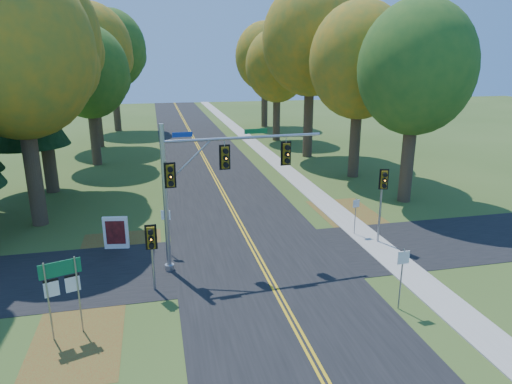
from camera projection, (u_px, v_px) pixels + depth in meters
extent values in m
plane|color=#334E1B|center=(269.00, 277.00, 19.91)|extent=(160.00, 160.00, 0.00)
cube|color=black|center=(269.00, 277.00, 19.91)|extent=(8.00, 160.00, 0.02)
cube|color=black|center=(259.00, 258.00, 21.78)|extent=(60.00, 6.00, 0.02)
cube|color=gold|center=(267.00, 277.00, 19.88)|extent=(0.10, 160.00, 0.01)
cube|color=gold|center=(271.00, 277.00, 19.93)|extent=(0.10, 160.00, 0.01)
cube|color=#9E998E|center=(398.00, 263.00, 21.21)|extent=(1.60, 160.00, 0.06)
cube|color=brown|center=(120.00, 254.00, 22.28)|extent=(4.00, 6.00, 0.00)
cube|color=brown|center=(355.00, 220.00, 26.95)|extent=(3.50, 8.00, 0.00)
cube|color=brown|center=(77.00, 340.00, 15.53)|extent=(3.00, 5.00, 0.00)
cylinder|color=#38281C|center=(33.00, 167.00, 25.28)|extent=(0.86, 0.86, 6.75)
ellipsoid|color=#B07617|center=(16.00, 51.00, 23.52)|extent=(8.00, 8.00, 9.20)
sphere|color=#B07617|center=(55.00, 66.00, 25.21)|extent=(4.80, 4.80, 4.80)
cylinder|color=#38281C|center=(408.00, 156.00, 29.60)|extent=(0.83, 0.83, 6.08)
ellipsoid|color=#41651F|center=(416.00, 68.00, 28.01)|extent=(7.20, 7.20, 8.28)
sphere|color=#41651F|center=(426.00, 79.00, 29.53)|extent=(4.32, 4.32, 4.32)
sphere|color=#41651F|center=(405.00, 56.00, 26.87)|extent=(3.96, 3.96, 3.96)
cylinder|color=#38281C|center=(46.00, 140.00, 31.51)|extent=(0.89, 0.89, 7.42)
ellipsoid|color=#B07617|center=(33.00, 38.00, 29.59)|extent=(8.60, 8.60, 9.89)
sphere|color=#B07617|center=(66.00, 52.00, 31.40)|extent=(5.16, 5.16, 5.16)
sphere|color=#B07617|center=(1.00, 22.00, 28.22)|extent=(4.73, 4.73, 4.73)
cylinder|color=#38281C|center=(355.00, 137.00, 35.80)|extent=(0.84, 0.84, 6.30)
ellipsoid|color=#B07617|center=(360.00, 61.00, 34.14)|extent=(7.60, 7.60, 8.74)
sphere|color=#B07617|center=(371.00, 71.00, 35.74)|extent=(4.56, 4.56, 4.56)
sphere|color=#B07617|center=(348.00, 50.00, 32.93)|extent=(4.18, 4.18, 4.18)
cylinder|color=#38281C|center=(94.00, 133.00, 39.90)|extent=(0.81, 0.81, 5.62)
ellipsoid|color=#41651F|center=(88.00, 72.00, 38.41)|extent=(6.80, 6.80, 7.82)
sphere|color=#41651F|center=(107.00, 79.00, 39.85)|extent=(4.08, 4.08, 4.08)
sphere|color=#41651F|center=(71.00, 64.00, 37.33)|extent=(3.74, 3.74, 3.74)
cylinder|color=#38281C|center=(308.00, 117.00, 42.95)|extent=(0.90, 0.90, 7.65)
ellipsoid|color=#B07617|center=(311.00, 39.00, 40.97)|extent=(8.80, 8.80, 10.12)
sphere|color=#B07617|center=(324.00, 50.00, 42.83)|extent=(5.28, 5.28, 5.28)
sphere|color=#B07617|center=(298.00, 28.00, 39.57)|extent=(4.84, 4.84, 4.84)
cylinder|color=#38281C|center=(97.00, 114.00, 47.71)|extent=(0.87, 0.87, 6.98)
ellipsoid|color=#B07617|center=(91.00, 50.00, 45.89)|extent=(8.20, 8.20, 9.43)
sphere|color=#B07617|center=(109.00, 59.00, 47.62)|extent=(4.92, 4.92, 4.92)
sphere|color=#B07617|center=(74.00, 41.00, 44.59)|extent=(4.51, 4.51, 4.51)
cylinder|color=#38281C|center=(277.00, 115.00, 51.68)|extent=(0.82, 0.82, 5.85)
ellipsoid|color=#B07617|center=(277.00, 65.00, 50.14)|extent=(7.00, 7.00, 8.05)
sphere|color=#B07617|center=(287.00, 72.00, 51.62)|extent=(4.20, 4.20, 4.20)
sphere|color=#B07617|center=(268.00, 59.00, 49.03)|extent=(3.85, 3.85, 3.85)
cylinder|color=#38281C|center=(116.00, 103.00, 58.12)|extent=(0.88, 0.88, 7.20)
ellipsoid|color=#41651F|center=(111.00, 49.00, 56.25)|extent=(8.40, 8.40, 9.66)
sphere|color=#41651F|center=(126.00, 56.00, 58.02)|extent=(5.04, 5.04, 5.04)
sphere|color=#41651F|center=(97.00, 41.00, 54.92)|extent=(4.62, 4.62, 4.62)
cylinder|color=#38281C|center=(264.00, 102.00, 61.84)|extent=(0.85, 0.85, 6.53)
ellipsoid|color=#B07617|center=(265.00, 56.00, 60.12)|extent=(7.80, 7.80, 8.97)
sphere|color=#B07617|center=(274.00, 62.00, 61.77)|extent=(4.68, 4.68, 4.68)
sphere|color=#B07617|center=(256.00, 50.00, 58.88)|extent=(4.29, 4.29, 4.29)
cylinder|color=#38281C|center=(31.00, 170.00, 31.65)|extent=(0.50, 0.50, 3.42)
cone|color=black|center=(22.00, 105.00, 30.38)|extent=(5.60, 5.60, 5.45)
cone|color=black|center=(13.00, 44.00, 29.26)|extent=(4.57, 4.57, 5.45)
cylinder|color=#989AA0|center=(166.00, 200.00, 19.65)|extent=(0.21, 0.21, 6.62)
cylinder|color=#989AA0|center=(170.00, 267.00, 20.56)|extent=(0.42, 0.42, 0.28)
cylinder|color=#989AA0|center=(244.00, 138.00, 19.89)|extent=(7.09, 0.61, 0.13)
cylinder|color=#989AA0|center=(188.00, 163.00, 19.48)|extent=(2.14, 0.23, 1.95)
cylinder|color=#989AA0|center=(224.00, 143.00, 19.69)|extent=(0.04, 0.04, 0.34)
cube|color=#72590C|center=(225.00, 157.00, 19.88)|extent=(0.34, 0.30, 0.95)
cube|color=black|center=(225.00, 157.00, 19.88)|extent=(0.49, 0.06, 1.12)
sphere|color=orange|center=(226.00, 158.00, 19.68)|extent=(0.17, 0.17, 0.17)
cylinder|color=black|center=(226.00, 151.00, 19.59)|extent=(0.24, 0.17, 0.23)
cylinder|color=black|center=(226.00, 158.00, 19.68)|extent=(0.24, 0.17, 0.23)
cylinder|color=black|center=(226.00, 165.00, 19.76)|extent=(0.24, 0.17, 0.23)
cylinder|color=#989AA0|center=(286.00, 139.00, 20.47)|extent=(0.04, 0.04, 0.34)
cube|color=#72590C|center=(286.00, 153.00, 20.65)|extent=(0.34, 0.30, 0.95)
cube|color=black|center=(286.00, 153.00, 20.65)|extent=(0.49, 0.06, 1.12)
sphere|color=orange|center=(288.00, 154.00, 20.45)|extent=(0.17, 0.17, 0.17)
cylinder|color=black|center=(288.00, 148.00, 20.36)|extent=(0.24, 0.17, 0.23)
cylinder|color=black|center=(288.00, 154.00, 20.45)|extent=(0.24, 0.17, 0.23)
cylinder|color=black|center=(287.00, 161.00, 20.54)|extent=(0.24, 0.17, 0.23)
cube|color=#72590C|center=(170.00, 175.00, 19.26)|extent=(0.34, 0.30, 0.95)
cube|color=black|center=(170.00, 175.00, 19.26)|extent=(0.49, 0.06, 1.12)
sphere|color=orange|center=(171.00, 177.00, 19.06)|extent=(0.17, 0.17, 0.17)
cylinder|color=black|center=(170.00, 170.00, 18.98)|extent=(0.24, 0.17, 0.23)
cylinder|color=black|center=(171.00, 177.00, 19.06)|extent=(0.24, 0.17, 0.23)
cylinder|color=black|center=(171.00, 184.00, 19.15)|extent=(0.24, 0.17, 0.23)
cube|color=navy|center=(182.00, 135.00, 19.08)|extent=(0.85, 0.09, 0.21)
cube|color=#0C5926|center=(256.00, 131.00, 19.96)|extent=(1.04, 0.11, 0.21)
cylinder|color=gray|center=(380.00, 207.00, 23.14)|extent=(0.11, 0.11, 3.88)
cube|color=#72590C|center=(384.00, 179.00, 22.52)|extent=(0.36, 0.33, 0.88)
cube|color=black|center=(384.00, 179.00, 22.52)|extent=(0.45, 0.14, 1.04)
sphere|color=orange|center=(385.00, 180.00, 22.33)|extent=(0.16, 0.16, 0.16)
cylinder|color=black|center=(385.00, 175.00, 22.25)|extent=(0.24, 0.19, 0.21)
cylinder|color=black|center=(385.00, 180.00, 22.33)|extent=(0.24, 0.19, 0.21)
cylinder|color=black|center=(384.00, 186.00, 22.41)|extent=(0.24, 0.19, 0.21)
cylinder|color=#94989C|center=(153.00, 258.00, 18.48)|extent=(0.11, 0.11, 2.87)
cube|color=#72590C|center=(151.00, 237.00, 18.01)|extent=(0.30, 0.27, 0.90)
cube|color=black|center=(151.00, 237.00, 18.01)|extent=(0.47, 0.03, 1.06)
sphere|color=orange|center=(151.00, 239.00, 17.82)|extent=(0.16, 0.16, 0.16)
cylinder|color=black|center=(151.00, 232.00, 17.74)|extent=(0.22, 0.14, 0.21)
cylinder|color=black|center=(151.00, 239.00, 17.82)|extent=(0.22, 0.14, 0.21)
cylinder|color=black|center=(152.00, 246.00, 17.90)|extent=(0.22, 0.14, 0.21)
cylinder|color=gray|center=(49.00, 302.00, 15.13)|extent=(0.06, 0.06, 2.87)
cylinder|color=gray|center=(79.00, 295.00, 15.61)|extent=(0.06, 0.06, 2.87)
cube|color=#0E6236|center=(60.00, 269.00, 15.08)|extent=(1.28, 0.47, 0.53)
cube|color=silver|center=(60.00, 269.00, 15.08)|extent=(1.09, 0.38, 0.08)
cube|color=silver|center=(52.00, 289.00, 15.10)|extent=(0.46, 0.19, 0.53)
cube|color=black|center=(50.00, 281.00, 15.01)|extent=(0.45, 0.16, 0.10)
cube|color=silver|center=(73.00, 284.00, 15.44)|extent=(0.46, 0.19, 0.53)
cube|color=black|center=(72.00, 276.00, 15.35)|extent=(0.45, 0.16, 0.10)
cube|color=white|center=(116.00, 233.00, 22.69)|extent=(1.22, 0.36, 1.68)
cube|color=maroon|center=(115.00, 233.00, 22.59)|extent=(0.92, 0.17, 1.21)
cube|color=white|center=(108.00, 246.00, 22.86)|extent=(0.09, 0.09, 0.28)
cube|color=white|center=(127.00, 246.00, 22.92)|extent=(0.09, 0.09, 0.28)
cylinder|color=gray|center=(355.00, 217.00, 24.40)|extent=(0.05, 0.05, 2.06)
cube|color=silver|center=(356.00, 203.00, 24.17)|extent=(0.39, 0.10, 0.42)
cylinder|color=gray|center=(401.00, 279.00, 17.10)|extent=(0.06, 0.06, 2.49)
cube|color=silver|center=(404.00, 258.00, 16.82)|extent=(0.48, 0.06, 0.51)
cylinder|color=gray|center=(167.00, 231.00, 22.00)|extent=(0.05, 0.05, 2.33)
cube|color=white|center=(166.00, 215.00, 21.73)|extent=(0.43, 0.16, 0.48)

